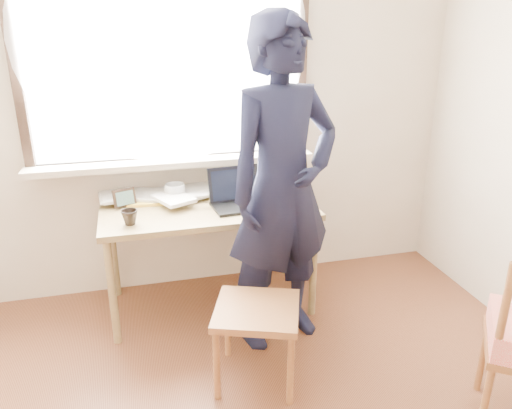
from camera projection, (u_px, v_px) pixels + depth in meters
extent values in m
cube|color=beige|center=(200.00, 101.00, 3.26)|extent=(3.50, 0.02, 2.60)
cube|color=white|center=(167.00, 54.00, 3.09)|extent=(1.70, 0.01, 1.30)
cube|color=black|center=(173.00, 161.00, 3.32)|extent=(1.82, 0.06, 0.06)
cube|color=black|center=(13.00, 57.00, 2.87)|extent=(0.06, 0.06, 1.30)
cube|color=black|center=(302.00, 52.00, 3.29)|extent=(0.06, 0.06, 1.30)
cube|color=beige|center=(174.00, 162.00, 3.25)|extent=(1.85, 0.20, 0.04)
cube|color=white|center=(167.00, 38.00, 2.99)|extent=(1.95, 0.02, 1.65)
cube|color=olive|center=(208.00, 209.00, 3.13)|extent=(1.32, 0.66, 0.04)
cylinder|color=olive|center=(112.00, 293.00, 2.86)|extent=(0.05, 0.05, 0.67)
cylinder|color=olive|center=(113.00, 251.00, 3.37)|extent=(0.05, 0.05, 0.67)
cylinder|color=olive|center=(313.00, 268.00, 3.15)|extent=(0.05, 0.05, 0.67)
cylinder|color=olive|center=(286.00, 232.00, 3.66)|extent=(0.05, 0.05, 0.67)
cube|color=black|center=(240.00, 206.00, 3.10)|extent=(0.36, 0.27, 0.02)
cube|color=black|center=(234.00, 184.00, 3.16)|extent=(0.34, 0.11, 0.22)
cube|color=black|center=(234.00, 184.00, 3.16)|extent=(0.30, 0.08, 0.18)
cube|color=black|center=(241.00, 206.00, 3.09)|extent=(0.31, 0.17, 0.00)
imported|color=white|center=(175.00, 192.00, 3.22)|extent=(0.19, 0.19, 0.11)
imported|color=black|center=(130.00, 217.00, 2.83)|extent=(0.12, 0.12, 0.09)
ellipsoid|color=black|center=(290.00, 202.00, 3.15)|extent=(0.08, 0.06, 0.03)
cube|color=red|center=(149.00, 198.00, 3.24)|extent=(0.31, 0.28, 0.02)
cube|color=#325FA2|center=(191.00, 191.00, 3.36)|extent=(0.25, 0.26, 0.02)
cube|color=white|center=(106.00, 200.00, 3.18)|extent=(0.21, 0.28, 0.01)
cube|color=yellow|center=(201.00, 191.00, 3.33)|extent=(0.32, 0.36, 0.02)
cube|color=white|center=(185.00, 200.00, 3.14)|extent=(0.32, 0.35, 0.02)
cube|color=red|center=(181.00, 200.00, 3.16)|extent=(0.31, 0.28, 0.01)
cube|color=white|center=(193.00, 193.00, 3.26)|extent=(0.27, 0.30, 0.01)
cube|color=white|center=(133.00, 200.00, 3.12)|extent=(0.33, 0.33, 0.01)
cube|color=white|center=(183.00, 187.00, 3.34)|extent=(0.29, 0.29, 0.02)
cube|color=white|center=(169.00, 190.00, 3.29)|extent=(0.34, 0.31, 0.01)
imported|color=white|center=(147.00, 197.00, 3.25)|extent=(0.32, 0.35, 0.03)
imported|color=white|center=(272.00, 188.00, 3.42)|extent=(0.20, 0.26, 0.02)
cube|color=black|center=(125.00, 199.00, 3.08)|extent=(0.14, 0.06, 0.11)
cube|color=#306D32|center=(125.00, 199.00, 3.08)|extent=(0.10, 0.04, 0.08)
cube|color=brown|center=(257.00, 311.00, 2.54)|extent=(0.54, 0.53, 0.04)
cylinder|color=brown|center=(217.00, 365.00, 2.48)|extent=(0.03, 0.03, 0.40)
cylinder|color=brown|center=(227.00, 325.00, 2.80)|extent=(0.03, 0.03, 0.40)
cylinder|color=brown|center=(291.00, 370.00, 2.44)|extent=(0.03, 0.03, 0.40)
cylinder|color=brown|center=(293.00, 329.00, 2.76)|extent=(0.03, 0.03, 0.40)
cylinder|color=brown|center=(483.00, 358.00, 2.53)|extent=(0.03, 0.03, 0.39)
cylinder|color=brown|center=(485.00, 403.00, 2.24)|extent=(0.03, 0.03, 0.39)
cylinder|color=brown|center=(504.00, 314.00, 2.06)|extent=(0.03, 0.03, 0.48)
imported|color=black|center=(283.00, 189.00, 2.75)|extent=(0.78, 0.62, 1.86)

